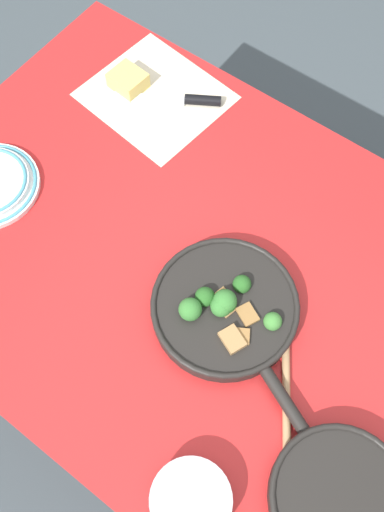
{
  "coord_description": "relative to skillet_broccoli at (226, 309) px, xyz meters",
  "views": [
    {
      "loc": [
        0.29,
        -0.4,
        1.78
      ],
      "look_at": [
        0.0,
        0.0,
        0.75
      ],
      "focal_mm": 40.0,
      "sensor_mm": 36.0,
      "label": 1
    }
  ],
  "objects": [
    {
      "name": "ground_plane",
      "position": [
        -0.12,
        0.05,
        -0.75
      ],
      "size": [
        14.0,
        14.0,
        0.0
      ],
      "primitive_type": "plane",
      "color": "#424C51"
    },
    {
      "name": "dining_table_red",
      "position": [
        -0.12,
        0.05,
        -0.1
      ],
      "size": [
        1.3,
        0.91,
        0.73
      ],
      "color": "red",
      "rests_on": "ground_plane"
    },
    {
      "name": "skillet_broccoli",
      "position": [
        0.0,
        0.0,
        0.0
      ],
      "size": [
        0.42,
        0.29,
        0.07
      ],
      "rotation": [
        0.0,
        0.0,
        5.87
      ],
      "color": "black",
      "rests_on": "dining_table_red"
    },
    {
      "name": "skillet_eggs",
      "position": [
        0.35,
        -0.16,
        -0.0
      ],
      "size": [
        0.36,
        0.27,
        0.05
      ],
      "rotation": [
        0.0,
        0.0,
        5.74
      ],
      "color": "black",
      "rests_on": "dining_table_red"
    },
    {
      "name": "wooden_spoon",
      "position": [
        0.22,
        -0.12,
        -0.02
      ],
      "size": [
        0.21,
        0.3,
        0.02
      ],
      "rotation": [
        0.0,
        0.0,
        5.29
      ],
      "color": "tan",
      "rests_on": "dining_table_red"
    },
    {
      "name": "parchment_sheet",
      "position": [
        -0.45,
        0.35,
        -0.03
      ],
      "size": [
        0.33,
        0.31,
        0.0
      ],
      "color": "beige",
      "rests_on": "dining_table_red"
    },
    {
      "name": "grater_knife",
      "position": [
        -0.39,
        0.37,
        -0.02
      ],
      "size": [
        0.26,
        0.17,
        0.02
      ],
      "rotation": [
        0.0,
        0.0,
        3.69
      ],
      "color": "silver",
      "rests_on": "dining_table_red"
    },
    {
      "name": "cheese_block",
      "position": [
        -0.52,
        0.34,
        -0.01
      ],
      "size": [
        0.08,
        0.08,
        0.04
      ],
      "color": "#EACC66",
      "rests_on": "dining_table_red"
    },
    {
      "name": "prep_bowl_steel",
      "position": [
        0.15,
        -0.31,
        -0.0
      ],
      "size": [
        0.14,
        0.14,
        0.05
      ],
      "color": "#B7B7BC",
      "rests_on": "dining_table_red"
    }
  ]
}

